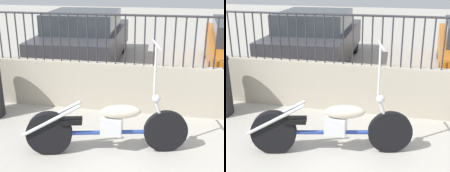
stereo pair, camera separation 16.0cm
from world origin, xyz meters
TOP-DOWN VIEW (x-y plane):
  - low_wall at (0.00, 2.31)m, footprint 8.96×0.18m
  - fence_railing at (0.00, 2.31)m, footprint 8.96×0.04m
  - motorcycle_blue at (-0.66, 0.88)m, footprint 2.16×0.73m
  - car_dark_grey at (-2.04, 5.16)m, footprint 2.04×4.12m

SIDE VIEW (x-z plane):
  - motorcycle_blue at x=-0.66m, z-range -0.37..1.13m
  - low_wall at x=0.00m, z-range 0.00..0.85m
  - car_dark_grey at x=-2.04m, z-range 0.01..1.39m
  - fence_railing at x=0.00m, z-range 0.97..1.80m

